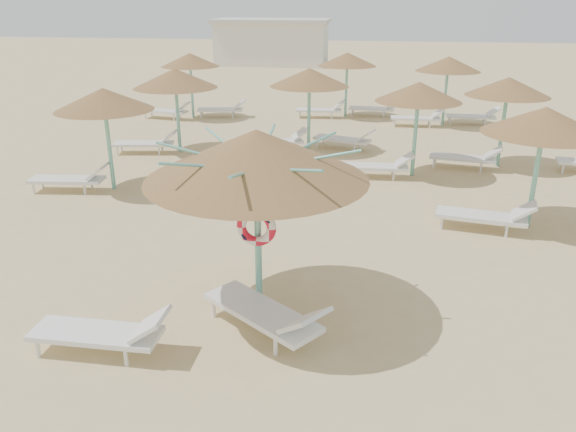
# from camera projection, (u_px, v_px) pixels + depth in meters

# --- Properties ---
(ground) EXTENTS (120.00, 120.00, 0.00)m
(ground) POSITION_uv_depth(u_px,v_px,m) (246.00, 311.00, 9.19)
(ground) COLOR tan
(ground) RESTS_ON ground
(main_palapa) EXTENTS (3.37, 3.37, 3.02)m
(main_palapa) POSITION_uv_depth(u_px,v_px,m) (256.00, 156.00, 8.25)
(main_palapa) COLOR #6BBAAA
(main_palapa) RESTS_ON ground
(lounger_main_a) EXTENTS (2.00, 0.61, 0.73)m
(lounger_main_a) POSITION_uv_depth(u_px,v_px,m) (105.00, 332.00, 8.00)
(lounger_main_a) COLOR white
(lounger_main_a) RESTS_ON ground
(lounger_main_b) EXTENTS (2.14, 1.82, 0.79)m
(lounger_main_b) POSITION_uv_depth(u_px,v_px,m) (268.00, 314.00, 8.41)
(lounger_main_b) COLOR white
(lounger_main_b) RESTS_ON ground
(palapa_field) EXTENTS (20.13, 14.13, 2.70)m
(palapa_field) POSITION_uv_depth(u_px,v_px,m) (408.00, 87.00, 16.76)
(palapa_field) COLOR #6BBAAA
(palapa_field) RESTS_ON ground
(service_hut) EXTENTS (8.40, 4.40, 3.25)m
(service_hut) POSITION_uv_depth(u_px,v_px,m) (272.00, 42.00, 41.64)
(service_hut) COLOR silver
(service_hut) RESTS_ON ground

